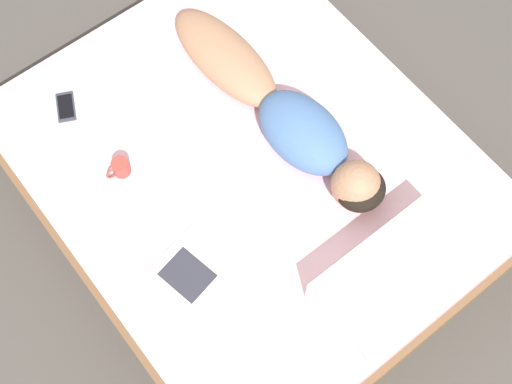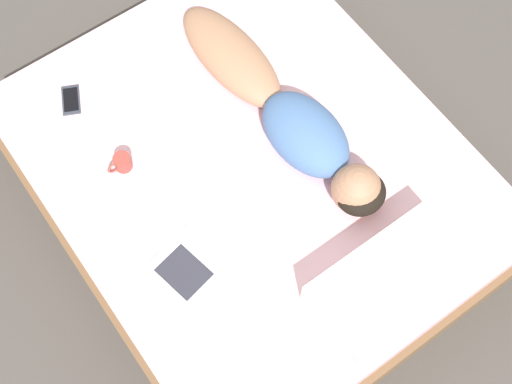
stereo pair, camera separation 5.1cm
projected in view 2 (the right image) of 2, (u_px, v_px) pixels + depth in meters
ground_plane at (252, 205)px, 3.51m from camera, size 12.00×12.00×0.00m
bed at (251, 185)px, 3.29m from camera, size 1.71×2.05×0.48m
person at (287, 115)px, 3.05m from camera, size 0.31×1.31×0.21m
open_magazine at (204, 253)px, 2.89m from camera, size 0.52×0.36×0.01m
coffee_mug at (122, 162)px, 3.02m from camera, size 0.11×0.08×0.08m
cell_phone at (71, 100)px, 3.19m from camera, size 0.14×0.17×0.01m
pillow at (391, 284)px, 2.76m from camera, size 0.61×0.35×0.16m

